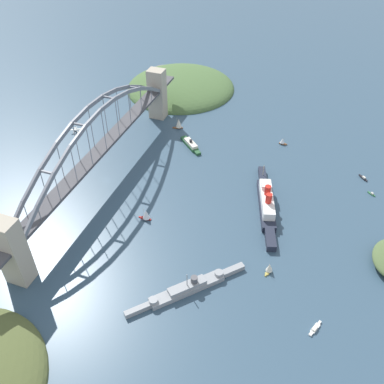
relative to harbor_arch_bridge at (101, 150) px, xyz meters
name	(u,v)px	position (x,y,z in m)	size (l,w,h in m)	color
ground_plane	(106,179)	(0.00, 0.00, -29.74)	(1400.00, 1400.00, 0.00)	#334C60
harbor_arch_bridge	(101,150)	(0.00, 0.00, 0.00)	(289.21, 16.28, 69.72)	#ADA38E
headland_west_shore	(180,87)	(-184.92, -3.42, -29.74)	(127.16, 125.08, 28.55)	#476638
ocean_liner	(266,202)	(-10.96, 137.76, -24.13)	(93.05, 34.34, 19.80)	#1E2333
naval_cruiser	(188,288)	(85.92, 107.81, -26.95)	(65.91, 61.23, 16.53)	gray
harbor_ferry_steamer	(191,144)	(-72.26, 51.58, -27.45)	(26.31, 27.77, 7.65)	#23512D
seaplane_taxiing_near_bridge	(75,130)	(-57.22, -65.55, -27.51)	(8.73, 9.40, 5.17)	#B7B7B2
small_boat_0	(283,141)	(-106.24, 132.80, -26.23)	(4.57, 7.97, 7.52)	brown
small_boat_1	(179,123)	(-99.42, 28.77, -24.04)	(7.32, 10.42, 12.38)	brown
small_boat_2	(315,328)	(86.43, 189.12, -28.98)	(12.58, 6.34, 2.08)	silver
small_boat_3	(372,194)	(-56.68, 216.36, -29.00)	(5.18, 6.46, 2.10)	#2D6B3D
small_boat_4	(269,268)	(52.56, 153.80, -25.66)	(8.38, 5.73, 8.78)	gold
small_boat_5	(363,178)	(-76.55, 208.79, -28.88)	(8.25, 7.80, 2.39)	black
small_boat_6	(146,214)	(33.69, 53.92, -24.87)	(5.80, 10.36, 10.42)	#B2231E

